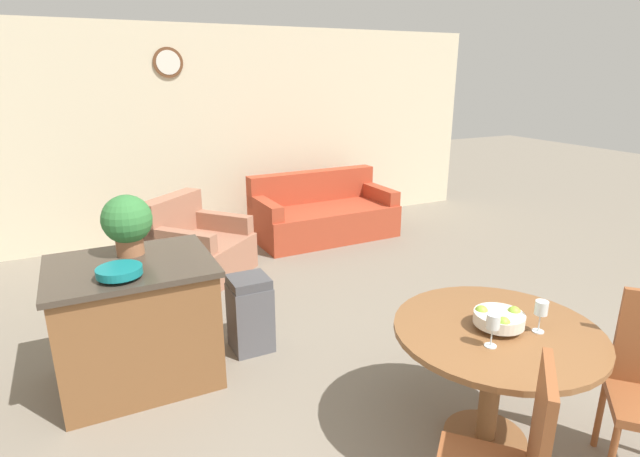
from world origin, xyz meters
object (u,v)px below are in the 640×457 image
object	(u,v)px
dining_table	(494,356)
fruit_bowl	(499,318)
wine_glass_right	(541,309)
wine_glass_left	(493,323)
kitchen_island	(137,322)
couch	(323,215)
teal_bowl	(119,271)
armchair	(197,248)
trash_bin	(250,314)
potted_plant	(127,222)

from	to	relation	value
dining_table	fruit_bowl	distance (m)	0.24
wine_glass_right	wine_glass_left	bearing A→B (deg)	179.83
fruit_bowl	wine_glass_left	size ratio (longest dim) A/B	1.49
fruit_bowl	kitchen_island	xyz separation A→B (m)	(-1.76, 1.61, -0.38)
dining_table	couch	world-z (taller)	couch
dining_table	teal_bowl	size ratio (longest dim) A/B	4.12
fruit_bowl	armchair	world-z (taller)	fruit_bowl
teal_bowl	couch	world-z (taller)	teal_bowl
wine_glass_left	armchair	size ratio (longest dim) A/B	0.15
wine_glass_left	couch	size ratio (longest dim) A/B	0.10
trash_bin	wine_glass_left	bearing A→B (deg)	-67.11
potted_plant	trash_bin	distance (m)	1.17
armchair	fruit_bowl	bearing A→B (deg)	-116.04
kitchen_island	couch	size ratio (longest dim) A/B	0.58
trash_bin	couch	world-z (taller)	couch
wine_glass_left	wine_glass_right	distance (m)	0.35
dining_table	potted_plant	bearing A→B (deg)	134.05
potted_plant	armchair	distance (m)	1.99
trash_bin	armchair	distance (m)	1.77
armchair	wine_glass_left	bearing A→B (deg)	-119.20
wine_glass_left	armchair	bearing A→B (deg)	102.14
kitchen_island	trash_bin	xyz separation A→B (m)	(0.84, 0.04, -0.14)
potted_plant	dining_table	bearing A→B (deg)	-45.95
wine_glass_left	couch	distance (m)	4.26
wine_glass_right	potted_plant	bearing A→B (deg)	134.88
couch	kitchen_island	bearing A→B (deg)	-139.56
dining_table	couch	xyz separation A→B (m)	(0.88, 3.96, -0.30)
fruit_bowl	wine_glass_right	bearing A→B (deg)	-34.96
kitchen_island	teal_bowl	bearing A→B (deg)	-108.12
fruit_bowl	wine_glass_right	size ratio (longest dim) A/B	1.49
wine_glass_right	armchair	xyz separation A→B (m)	(-1.11, 3.53, -0.61)
kitchen_island	armchair	xyz separation A→B (m)	(0.83, 1.80, -0.16)
teal_bowl	potted_plant	size ratio (longest dim) A/B	0.65
trash_bin	kitchen_island	bearing A→B (deg)	-177.59
wine_glass_left	kitchen_island	distance (m)	2.39
couch	wine_glass_left	bearing A→B (deg)	-105.77
fruit_bowl	teal_bowl	world-z (taller)	teal_bowl
dining_table	potted_plant	distance (m)	2.55
wine_glass_left	kitchen_island	size ratio (longest dim) A/B	0.17
wine_glass_left	trash_bin	world-z (taller)	wine_glass_left
teal_bowl	armchair	bearing A→B (deg)	66.08
teal_bowl	trash_bin	bearing A→B (deg)	17.17
wine_glass_right	potted_plant	size ratio (longest dim) A/B	0.43
teal_bowl	couch	xyz separation A→B (m)	(2.72, 2.61, -0.65)
trash_bin	teal_bowl	bearing A→B (deg)	-162.83
armchair	wine_glass_right	bearing A→B (deg)	-113.92
fruit_bowl	potted_plant	world-z (taller)	potted_plant
dining_table	potted_plant	xyz separation A→B (m)	(-1.73, 1.79, 0.54)
wine_glass_right	teal_bowl	bearing A→B (deg)	143.75
dining_table	trash_bin	distance (m)	1.90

